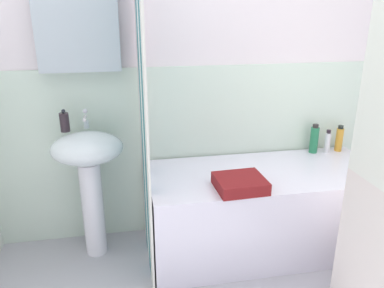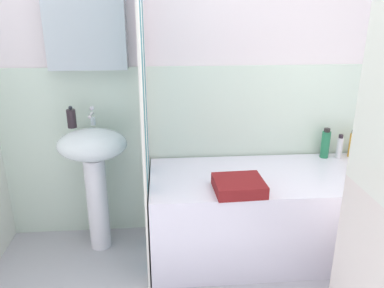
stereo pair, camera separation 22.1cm
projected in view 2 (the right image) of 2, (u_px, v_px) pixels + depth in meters
wall_back_tiled at (219, 74)px, 2.55m from camera, size 3.60×0.18×2.40m
sink at (94, 163)px, 2.44m from camera, size 0.44×0.34×0.85m
faucet at (92, 116)px, 2.42m from camera, size 0.03×0.12×0.12m
soap_dispenser at (71, 118)px, 2.38m from camera, size 0.06×0.06×0.14m
bathtub at (267, 213)px, 2.51m from camera, size 1.52×0.66×0.56m
shower_curtain at (144, 110)px, 2.20m from camera, size 0.01×0.66×2.00m
conditioner_bottle at (353, 144)px, 2.67m from camera, size 0.05×0.05×0.20m
shampoo_bottle at (339, 147)px, 2.66m from camera, size 0.04×0.04×0.17m
body_wash_bottle at (325, 144)px, 2.66m from camera, size 0.06×0.06×0.21m
towel_folded at (239, 186)px, 2.18m from camera, size 0.29×0.26×0.07m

